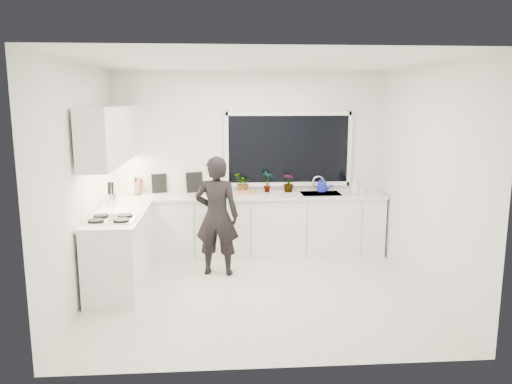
{
  "coord_description": "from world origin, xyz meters",
  "views": [
    {
      "loc": [
        -0.43,
        -5.69,
        2.29
      ],
      "look_at": [
        0.02,
        0.4,
        1.15
      ],
      "focal_mm": 35.0,
      "sensor_mm": 36.0,
      "label": 1
    }
  ],
  "objects": [
    {
      "name": "utensil_crock",
      "position": [
        -1.85,
        0.8,
        1.0
      ],
      "size": [
        0.14,
        0.14,
        0.16
      ],
      "primitive_type": "cylinder",
      "rotation": [
        0.0,
        0.0,
        0.07
      ],
      "color": "#A9A9AE",
      "rests_on": "countertop_left"
    },
    {
      "name": "knife_block",
      "position": [
        -1.64,
        1.59,
        1.03
      ],
      "size": [
        0.16,
        0.14,
        0.22
      ],
      "primitive_type": "cube",
      "rotation": [
        0.0,
        0.0,
        -0.41
      ],
      "color": "#8E6342",
      "rests_on": "countertop_back"
    },
    {
      "name": "pizza_tray",
      "position": [
        -0.1,
        1.42,
        0.94
      ],
      "size": [
        0.55,
        0.49,
        0.03
      ],
      "primitive_type": "cube",
      "rotation": [
        0.0,
        0.0,
        0.42
      ],
      "color": "#B5B5B9",
      "rests_on": "countertop_back"
    },
    {
      "name": "wall_back",
      "position": [
        0.0,
        1.76,
        1.35
      ],
      "size": [
        4.0,
        0.02,
        2.7
      ],
      "primitive_type": "cube",
      "color": "white",
      "rests_on": "ground"
    },
    {
      "name": "herb_plants",
      "position": [
        0.14,
        1.61,
        1.06
      ],
      "size": [
        0.95,
        0.33,
        0.33
      ],
      "color": "#26662D",
      "rests_on": "countertop_back"
    },
    {
      "name": "picture_frame_large",
      "position": [
        -1.33,
        1.69,
        1.06
      ],
      "size": [
        0.22,
        0.07,
        0.28
      ],
      "primitive_type": "cube",
      "rotation": [
        0.0,
        0.0,
        0.22
      ],
      "color": "black",
      "rests_on": "countertop_back"
    },
    {
      "name": "base_cabinets_left",
      "position": [
        -1.67,
        0.35,
        0.44
      ],
      "size": [
        0.58,
        1.6,
        0.88
      ],
      "primitive_type": "cube",
      "color": "white",
      "rests_on": "floor"
    },
    {
      "name": "base_cabinets_back",
      "position": [
        0.0,
        1.45,
        0.44
      ],
      "size": [
        3.92,
        0.58,
        0.88
      ],
      "primitive_type": "cube",
      "color": "white",
      "rests_on": "floor"
    },
    {
      "name": "upper_cabinets",
      "position": [
        -1.79,
        0.7,
        1.85
      ],
      "size": [
        0.34,
        2.1,
        0.7
      ],
      "primitive_type": "cube",
      "color": "white",
      "rests_on": "wall_left"
    },
    {
      "name": "pizza",
      "position": [
        -0.1,
        1.42,
        0.95
      ],
      "size": [
        0.5,
        0.44,
        0.01
      ],
      "primitive_type": "cube",
      "rotation": [
        0.0,
        0.0,
        0.42
      ],
      "color": "#C7431A",
      "rests_on": "pizza_tray"
    },
    {
      "name": "ceiling",
      "position": [
        0.0,
        0.0,
        2.71
      ],
      "size": [
        4.0,
        3.5,
        0.02
      ],
      "primitive_type": "cube",
      "color": "white",
      "rests_on": "wall_back"
    },
    {
      "name": "sink",
      "position": [
        1.05,
        1.45,
        0.87
      ],
      "size": [
        0.58,
        0.42,
        0.14
      ],
      "primitive_type": "cube",
      "color": "silver",
      "rests_on": "countertop_back"
    },
    {
      "name": "wall_left",
      "position": [
        -2.01,
        0.0,
        1.35
      ],
      "size": [
        0.02,
        3.5,
        2.7
      ],
      "primitive_type": "cube",
      "color": "white",
      "rests_on": "ground"
    },
    {
      "name": "paper_towel_roll",
      "position": [
        -1.72,
        1.55,
        1.05
      ],
      "size": [
        0.12,
        0.12,
        0.26
      ],
      "primitive_type": "cylinder",
      "rotation": [
        0.0,
        0.0,
        -0.09
      ],
      "color": "white",
      "rests_on": "countertop_back"
    },
    {
      "name": "soap_bottles",
      "position": [
        1.55,
        1.3,
        1.05
      ],
      "size": [
        0.2,
        0.14,
        0.29
      ],
      "color": "#D8BF66",
      "rests_on": "countertop_back"
    },
    {
      "name": "countertop_back",
      "position": [
        0.0,
        1.44,
        0.9
      ],
      "size": [
        3.94,
        0.62,
        0.04
      ],
      "primitive_type": "cube",
      "color": "silver",
      "rests_on": "base_cabinets_back"
    },
    {
      "name": "wall_right",
      "position": [
        2.01,
        0.0,
        1.35
      ],
      "size": [
        0.02,
        3.5,
        2.7
      ],
      "primitive_type": "cube",
      "color": "white",
      "rests_on": "ground"
    },
    {
      "name": "faucet",
      "position": [
        1.05,
        1.65,
        1.03
      ],
      "size": [
        0.03,
        0.03,
        0.22
      ],
      "primitive_type": "cylinder",
      "color": "silver",
      "rests_on": "countertop_back"
    },
    {
      "name": "stovetop",
      "position": [
        -1.69,
        -0.0,
        0.94
      ],
      "size": [
        0.56,
        0.48,
        0.03
      ],
      "primitive_type": "cube",
      "color": "black",
      "rests_on": "countertop_left"
    },
    {
      "name": "countertop_left",
      "position": [
        -1.67,
        0.35,
        0.9
      ],
      "size": [
        0.62,
        1.6,
        0.04
      ],
      "primitive_type": "cube",
      "color": "silver",
      "rests_on": "base_cabinets_left"
    },
    {
      "name": "watering_can",
      "position": [
        1.1,
        1.61,
        0.98
      ],
      "size": [
        0.18,
        0.18,
        0.13
      ],
      "primitive_type": "cylinder",
      "rotation": [
        0.0,
        0.0,
        0.31
      ],
      "color": "#1423C3",
      "rests_on": "countertop_back"
    },
    {
      "name": "floor",
      "position": [
        0.0,
        0.0,
        -0.01
      ],
      "size": [
        4.0,
        3.5,
        0.02
      ],
      "primitive_type": "cube",
      "color": "beige",
      "rests_on": "ground"
    },
    {
      "name": "picture_frame_small",
      "position": [
        -0.81,
        1.69,
        1.07
      ],
      "size": [
        0.24,
        0.1,
        0.3
      ],
      "primitive_type": "cube",
      "rotation": [
        0.0,
        0.0,
        0.31
      ],
      "color": "black",
      "rests_on": "countertop_back"
    },
    {
      "name": "window",
      "position": [
        0.6,
        1.73,
        1.55
      ],
      "size": [
        1.8,
        0.02,
        1.0
      ],
      "primitive_type": "cube",
      "color": "black",
      "rests_on": "wall_back"
    },
    {
      "name": "person",
      "position": [
        -0.48,
        0.67,
        0.79
      ],
      "size": [
        0.63,
        0.47,
        1.58
      ],
      "primitive_type": "imported",
      "rotation": [
        0.0,
        0.0,
        2.98
      ],
      "color": "black",
      "rests_on": "floor"
    }
  ]
}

